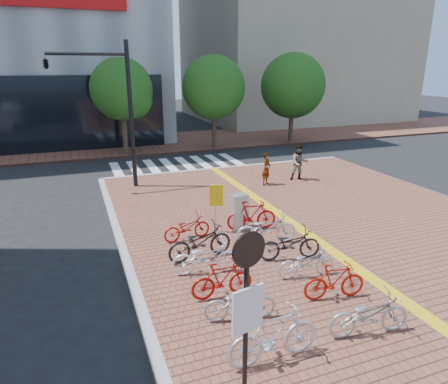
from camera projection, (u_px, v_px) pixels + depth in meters
name	position (u px, v px, depth m)	size (l,w,h in m)	color
ground	(290.00, 282.00, 10.80)	(120.00, 120.00, 0.00)	black
kerb_north	(230.00, 168.00, 22.48)	(14.00, 0.25, 0.15)	gray
far_sidewalk	(147.00, 144.00, 29.48)	(70.00, 8.00, 0.15)	brown
building_beige	(292.00, 32.00, 42.66)	(20.00, 18.00, 18.00)	gray
crosswalk	(178.00, 165.00, 23.43)	(7.50, 4.00, 0.01)	silver
street_trees	(229.00, 89.00, 26.81)	(16.20, 4.60, 6.35)	#38281E
bike_0	(274.00, 335.00, 7.54)	(0.54, 1.91, 1.15)	silver
bike_1	(240.00, 303.00, 8.84)	(0.57, 1.63, 0.85)	#A4A3A8
bike_2	(222.00, 280.00, 9.71)	(0.44, 1.57, 0.94)	#A9110C
bike_3	(206.00, 257.00, 10.83)	(0.64, 1.84, 0.97)	white
bike_4	(200.00, 242.00, 11.65)	(0.69, 1.99, 1.05)	black
bike_5	(187.00, 228.00, 12.95)	(0.55, 1.59, 0.83)	#AA0E0C
bike_6	(369.00, 314.00, 8.34)	(0.63, 1.81, 0.95)	#ABABB0
bike_7	(335.00, 281.00, 9.64)	(0.44, 1.56, 0.94)	#AE1B0C
bike_8	(307.00, 262.00, 10.66)	(0.56, 1.62, 0.85)	silver
bike_9	(290.00, 244.00, 11.61)	(0.64, 1.84, 0.97)	black
bike_10	(266.00, 228.00, 12.62)	(0.69, 1.98, 1.04)	silver
bike_11	(252.00, 215.00, 13.73)	(0.49, 1.73, 1.04)	#B10C0C
pedestrian_a	(266.00, 169.00, 18.86)	(0.56, 0.37, 1.54)	gray
pedestrian_b	(299.00, 163.00, 19.61)	(0.86, 0.67, 1.77)	#54596A
utility_box	(239.00, 212.00, 13.78)	(0.57, 0.42, 1.25)	#B2B2B7
yellow_sign	(216.00, 200.00, 13.29)	(0.45, 0.17, 1.69)	#B7B7BC
notice_sign	(247.00, 300.00, 6.17)	(0.58, 0.19, 3.14)	black
traffic_light_pole	(93.00, 89.00, 17.01)	(3.49, 1.34, 6.49)	black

